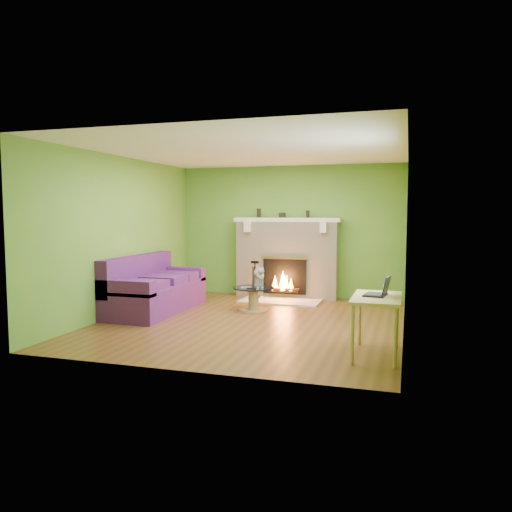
# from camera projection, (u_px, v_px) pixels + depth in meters

# --- Properties ---
(floor) EXTENTS (5.00, 5.00, 0.00)m
(floor) POSITION_uv_depth(u_px,v_px,m) (251.00, 322.00, 7.69)
(floor) COLOR #583319
(floor) RESTS_ON ground
(ceiling) EXTENTS (5.00, 5.00, 0.00)m
(ceiling) POSITION_uv_depth(u_px,v_px,m) (251.00, 151.00, 7.47)
(ceiling) COLOR white
(ceiling) RESTS_ON wall_back
(wall_back) EXTENTS (5.00, 0.00, 5.00)m
(wall_back) POSITION_uv_depth(u_px,v_px,m) (289.00, 232.00, 9.96)
(wall_back) COLOR #50892C
(wall_back) RESTS_ON floor
(wall_front) EXTENTS (5.00, 0.00, 5.00)m
(wall_front) POSITION_uv_depth(u_px,v_px,m) (179.00, 249.00, 5.20)
(wall_front) COLOR #50892C
(wall_front) RESTS_ON floor
(wall_left) EXTENTS (0.00, 5.00, 5.00)m
(wall_left) POSITION_uv_depth(u_px,v_px,m) (122.00, 236.00, 8.24)
(wall_left) COLOR #50892C
(wall_left) RESTS_ON floor
(wall_right) EXTENTS (0.00, 5.00, 5.00)m
(wall_right) POSITION_uv_depth(u_px,v_px,m) (406.00, 240.00, 6.92)
(wall_right) COLOR #50892C
(wall_right) RESTS_ON floor
(window_frame) EXTENTS (0.00, 1.20, 1.20)m
(window_frame) POSITION_uv_depth(u_px,v_px,m) (405.00, 223.00, 6.05)
(window_frame) COLOR silver
(window_frame) RESTS_ON wall_right
(window_pane) EXTENTS (0.00, 1.06, 1.06)m
(window_pane) POSITION_uv_depth(u_px,v_px,m) (404.00, 223.00, 6.05)
(window_pane) COLOR white
(window_pane) RESTS_ON wall_right
(fireplace) EXTENTS (2.10, 0.46, 1.58)m
(fireplace) POSITION_uv_depth(u_px,v_px,m) (287.00, 259.00, 9.83)
(fireplace) COLOR beige
(fireplace) RESTS_ON floor
(hearth) EXTENTS (1.50, 0.75, 0.03)m
(hearth) POSITION_uv_depth(u_px,v_px,m) (280.00, 301.00, 9.41)
(hearth) COLOR beige
(hearth) RESTS_ON floor
(mantel) EXTENTS (2.10, 0.28, 0.08)m
(mantel) POSITION_uv_depth(u_px,v_px,m) (287.00, 220.00, 9.74)
(mantel) COLOR silver
(mantel) RESTS_ON fireplace
(sofa) EXTENTS (0.96, 2.12, 0.95)m
(sofa) POSITION_uv_depth(u_px,v_px,m) (153.00, 290.00, 8.48)
(sofa) COLOR #48185D
(sofa) RESTS_ON floor
(coffee_table) EXTENTS (0.71, 0.71, 0.40)m
(coffee_table) POSITION_uv_depth(u_px,v_px,m) (254.00, 297.00, 8.58)
(coffee_table) COLOR tan
(coffee_table) RESTS_ON floor
(desk) EXTENTS (0.55, 0.95, 0.71)m
(desk) POSITION_uv_depth(u_px,v_px,m) (377.00, 304.00, 5.82)
(desk) COLOR tan
(desk) RESTS_ON floor
(cat) EXTENTS (0.45, 0.63, 0.37)m
(cat) POSITION_uv_depth(u_px,v_px,m) (259.00, 276.00, 8.57)
(cat) COLOR slate
(cat) RESTS_ON coffee_table
(remote_silver) EXTENTS (0.18, 0.08, 0.02)m
(remote_silver) POSITION_uv_depth(u_px,v_px,m) (246.00, 287.00, 8.48)
(remote_silver) COLOR #98989B
(remote_silver) RESTS_ON coffee_table
(remote_black) EXTENTS (0.16, 0.06, 0.02)m
(remote_black) POSITION_uv_depth(u_px,v_px,m) (251.00, 288.00, 8.38)
(remote_black) COLOR black
(remote_black) RESTS_ON coffee_table
(laptop) EXTENTS (0.32, 0.36, 0.24)m
(laptop) POSITION_uv_depth(u_px,v_px,m) (376.00, 286.00, 5.86)
(laptop) COLOR black
(laptop) RESTS_ON desk
(fire_tools) EXTENTS (0.19, 0.19, 0.72)m
(fire_tools) POSITION_uv_depth(u_px,v_px,m) (255.00, 279.00, 9.68)
(fire_tools) COLOR black
(fire_tools) RESTS_ON hearth
(mantel_vase_left) EXTENTS (0.08, 0.08, 0.18)m
(mantel_vase_left) POSITION_uv_depth(u_px,v_px,m) (259.00, 213.00, 9.93)
(mantel_vase_left) COLOR black
(mantel_vase_left) RESTS_ON mantel
(mantel_vase_right) EXTENTS (0.07, 0.07, 0.14)m
(mantel_vase_right) POSITION_uv_depth(u_px,v_px,m) (308.00, 214.00, 9.64)
(mantel_vase_right) COLOR black
(mantel_vase_right) RESTS_ON mantel
(mantel_box) EXTENTS (0.12, 0.08, 0.10)m
(mantel_box) POSITION_uv_depth(u_px,v_px,m) (282.00, 215.00, 9.79)
(mantel_box) COLOR black
(mantel_box) RESTS_ON mantel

